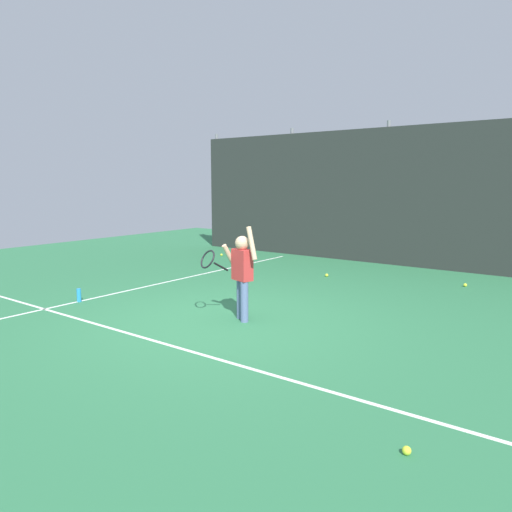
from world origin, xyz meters
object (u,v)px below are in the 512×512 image
at_px(tennis_ball_0, 407,451).
at_px(tennis_ball_3, 327,275).
at_px(tennis_player, 241,270).
at_px(water_bottle, 79,295).
at_px(tennis_ball_2, 221,255).
at_px(tennis_ball_1, 465,285).

relative_size(tennis_ball_0, tennis_ball_3, 1.00).
height_order(tennis_player, water_bottle, tennis_player).
bearing_deg(tennis_player, water_bottle, -148.76).
distance_m(tennis_ball_0, tennis_ball_3, 6.59).
height_order(tennis_player, tennis_ball_3, tennis_player).
bearing_deg(tennis_ball_3, water_bottle, -117.72).
distance_m(tennis_player, tennis_ball_0, 3.72).
bearing_deg(tennis_player, tennis_ball_0, -16.51).
bearing_deg(tennis_ball_3, tennis_player, -81.41).
xyz_separation_m(tennis_player, tennis_ball_2, (-4.14, 4.38, -0.69)).
xyz_separation_m(water_bottle, tennis_ball_1, (4.81, 5.00, -0.08)).
height_order(tennis_ball_0, tennis_ball_1, same).
distance_m(tennis_player, tennis_ball_1, 4.74).
height_order(tennis_player, tennis_ball_0, tennis_player).
bearing_deg(tennis_ball_3, tennis_ball_1, 15.34).
relative_size(tennis_ball_0, tennis_ball_1, 1.00).
bearing_deg(tennis_ball_0, tennis_player, 147.46).
height_order(tennis_ball_1, tennis_ball_3, same).
distance_m(tennis_ball_0, tennis_ball_2, 9.61).
distance_m(tennis_ball_0, tennis_ball_1, 6.30).
bearing_deg(water_bottle, tennis_player, 15.21).
distance_m(water_bottle, tennis_ball_1, 6.93).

